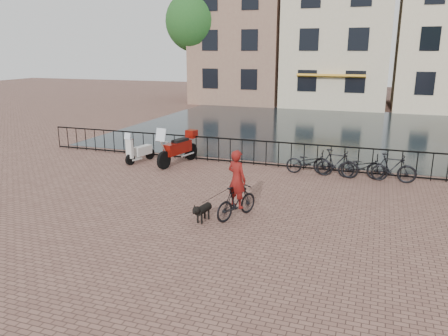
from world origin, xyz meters
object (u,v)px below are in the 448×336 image
(cyclist, at_px, (237,188))
(motorcycle, at_px, (178,144))
(scooter, at_px, (140,146))
(dog, at_px, (203,211))

(cyclist, bearing_deg, motorcycle, -25.81)
(cyclist, distance_m, motorcycle, 6.22)
(cyclist, distance_m, scooter, 7.24)
(dog, bearing_deg, cyclist, 43.89)
(scooter, bearing_deg, dog, -31.54)
(cyclist, height_order, dog, cyclist)
(motorcycle, bearing_deg, dog, -45.57)
(cyclist, height_order, scooter, cyclist)
(dog, bearing_deg, motorcycle, 130.59)
(cyclist, bearing_deg, dog, 58.81)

